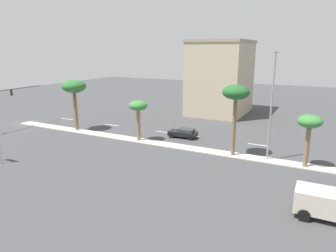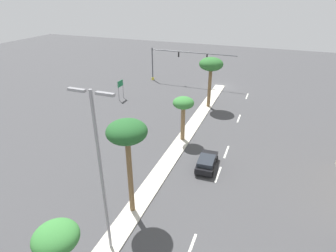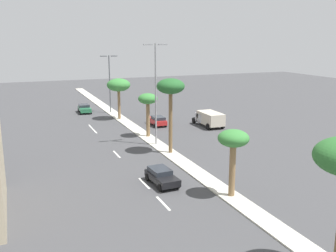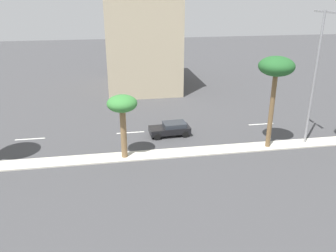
{
  "view_description": "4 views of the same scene",
  "coord_description": "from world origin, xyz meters",
  "px_view_note": "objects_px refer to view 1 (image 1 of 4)",
  "views": [
    {
      "loc": [
        33.96,
        44.65,
        12.2
      ],
      "look_at": [
        3.26,
        28.94,
        3.52
      ],
      "focal_mm": 32.69,
      "sensor_mm": 36.0,
      "label": 1
    },
    {
      "loc": [
        -9.0,
        51.23,
        16.74
      ],
      "look_at": [
        0.56,
        26.53,
        3.54
      ],
      "focal_mm": 29.41,
      "sensor_mm": 36.0,
      "label": 2
    },
    {
      "loc": [
        -15.86,
        -2.62,
        12.69
      ],
      "look_at": [
        -1.52,
        32.61,
        3.97
      ],
      "focal_mm": 41.6,
      "sensor_mm": 36.0,
      "label": 3
    },
    {
      "loc": [
        27.08,
        22.0,
        13.46
      ],
      "look_at": [
        1.35,
        26.4,
        3.21
      ],
      "focal_mm": 36.92,
      "sensor_mm": 36.0,
      "label": 4
    }
  ],
  "objects_px": {
    "palm_tree_left": "(310,124)",
    "sedan_black_far": "(184,133)",
    "palm_tree_leading": "(74,88)",
    "palm_tree_right": "(138,108)",
    "commercial_building": "(221,77)",
    "street_lamp_front": "(272,100)",
    "box_truck": "(335,205)",
    "palm_tree_front": "(236,95)"
  },
  "relations": [
    {
      "from": "palm_tree_left",
      "to": "sedan_black_far",
      "type": "height_order",
      "value": "palm_tree_left"
    },
    {
      "from": "palm_tree_leading",
      "to": "palm_tree_right",
      "type": "relative_size",
      "value": 1.4
    },
    {
      "from": "commercial_building",
      "to": "palm_tree_right",
      "type": "bearing_deg",
      "value": -9.28
    },
    {
      "from": "commercial_building",
      "to": "palm_tree_right",
      "type": "xyz_separation_m",
      "value": [
        23.5,
        -3.84,
        -2.33
      ]
    },
    {
      "from": "palm_tree_left",
      "to": "street_lamp_front",
      "type": "xyz_separation_m",
      "value": [
        -0.38,
        -3.96,
        2.19
      ]
    },
    {
      "from": "palm_tree_right",
      "to": "street_lamp_front",
      "type": "distance_m",
      "value": 17.1
    },
    {
      "from": "palm_tree_right",
      "to": "box_truck",
      "type": "xyz_separation_m",
      "value": [
        10.43,
        23.46,
        -3.41
      ]
    },
    {
      "from": "commercial_building",
      "to": "palm_tree_front",
      "type": "xyz_separation_m",
      "value": [
        23.56,
        9.23,
        0.3
      ]
    },
    {
      "from": "palm_tree_right",
      "to": "palm_tree_front",
      "type": "distance_m",
      "value": 13.34
    },
    {
      "from": "palm_tree_leading",
      "to": "street_lamp_front",
      "type": "height_order",
      "value": "street_lamp_front"
    },
    {
      "from": "palm_tree_leading",
      "to": "sedan_black_far",
      "type": "distance_m",
      "value": 17.8
    },
    {
      "from": "palm_tree_left",
      "to": "street_lamp_front",
      "type": "relative_size",
      "value": 0.47
    },
    {
      "from": "palm_tree_left",
      "to": "box_truck",
      "type": "xyz_separation_m",
      "value": [
        10.27,
        2.55,
        -3.54
      ]
    },
    {
      "from": "palm_tree_left",
      "to": "palm_tree_front",
      "type": "bearing_deg",
      "value": -90.77
    },
    {
      "from": "street_lamp_front",
      "to": "box_truck",
      "type": "height_order",
      "value": "street_lamp_front"
    },
    {
      "from": "commercial_building",
      "to": "palm_tree_right",
      "type": "relative_size",
      "value": 2.53
    },
    {
      "from": "palm_tree_left",
      "to": "sedan_black_far",
      "type": "bearing_deg",
      "value": -105.24
    },
    {
      "from": "palm_tree_front",
      "to": "sedan_black_far",
      "type": "height_order",
      "value": "palm_tree_front"
    },
    {
      "from": "street_lamp_front",
      "to": "box_truck",
      "type": "xyz_separation_m",
      "value": [
        10.65,
        6.51,
        -5.73
      ]
    },
    {
      "from": "palm_tree_leading",
      "to": "commercial_building",
      "type": "bearing_deg",
      "value": 146.24
    },
    {
      "from": "palm_tree_left",
      "to": "sedan_black_far",
      "type": "distance_m",
      "value": 17.18
    },
    {
      "from": "box_truck",
      "to": "street_lamp_front",
      "type": "bearing_deg",
      "value": -148.54
    },
    {
      "from": "street_lamp_front",
      "to": "palm_tree_left",
      "type": "bearing_deg",
      "value": 84.5
    },
    {
      "from": "palm_tree_leading",
      "to": "sedan_black_far",
      "type": "xyz_separation_m",
      "value": [
        -3.79,
        16.37,
        -5.88
      ]
    },
    {
      "from": "palm_tree_leading",
      "to": "palm_tree_front",
      "type": "xyz_separation_m",
      "value": [
        0.5,
        24.65,
        0.64
      ]
    },
    {
      "from": "commercial_building",
      "to": "palm_tree_right",
      "type": "distance_m",
      "value": 23.93
    },
    {
      "from": "palm_tree_leading",
      "to": "street_lamp_front",
      "type": "bearing_deg",
      "value": 89.56
    },
    {
      "from": "commercial_building",
      "to": "box_truck",
      "type": "distance_m",
      "value": 39.61
    },
    {
      "from": "palm_tree_front",
      "to": "street_lamp_front",
      "type": "height_order",
      "value": "street_lamp_front"
    },
    {
      "from": "palm_tree_right",
      "to": "sedan_black_far",
      "type": "distance_m",
      "value": 7.48
    },
    {
      "from": "palm_tree_leading",
      "to": "palm_tree_front",
      "type": "bearing_deg",
      "value": 88.85
    },
    {
      "from": "palm_tree_front",
      "to": "sedan_black_far",
      "type": "bearing_deg",
      "value": -117.35
    },
    {
      "from": "palm_tree_leading",
      "to": "palm_tree_right",
      "type": "height_order",
      "value": "palm_tree_leading"
    },
    {
      "from": "commercial_building",
      "to": "palm_tree_leading",
      "type": "distance_m",
      "value": 27.75
    },
    {
      "from": "palm_tree_right",
      "to": "street_lamp_front",
      "type": "height_order",
      "value": "street_lamp_front"
    },
    {
      "from": "palm_tree_left",
      "to": "commercial_building",
      "type": "bearing_deg",
      "value": -144.21
    },
    {
      "from": "street_lamp_front",
      "to": "sedan_black_far",
      "type": "bearing_deg",
      "value": -108.25
    },
    {
      "from": "palm_tree_right",
      "to": "sedan_black_far",
      "type": "bearing_deg",
      "value": 131.4
    },
    {
      "from": "palm_tree_left",
      "to": "sedan_black_far",
      "type": "xyz_separation_m",
      "value": [
        -4.39,
        -16.11,
        -4.02
      ]
    },
    {
      "from": "commercial_building",
      "to": "sedan_black_far",
      "type": "height_order",
      "value": "commercial_building"
    },
    {
      "from": "commercial_building",
      "to": "palm_tree_left",
      "type": "bearing_deg",
      "value": 35.79
    },
    {
      "from": "street_lamp_front",
      "to": "box_truck",
      "type": "bearing_deg",
      "value": 31.46
    }
  ]
}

